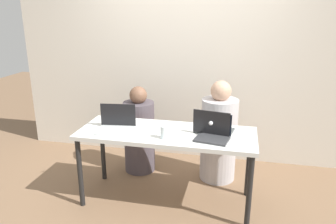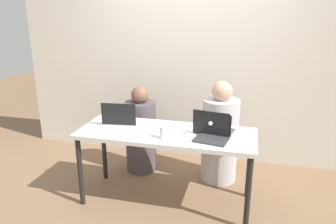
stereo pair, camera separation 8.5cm
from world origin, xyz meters
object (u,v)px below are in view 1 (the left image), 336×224
Objects in this scene: person_on_left at (139,134)px; laptop_back_right at (213,128)px; laptop_front_left at (116,125)px; water_glass_center at (164,133)px; laptop_front_right at (213,134)px; person_on_right at (219,137)px.

person_on_left reaches higher than laptop_back_right.
laptop_front_left is (-0.94, -0.13, 0.00)m from laptop_back_right.
laptop_front_right is at bearing 11.73° from water_glass_center.
person_on_left reaches higher than laptop_front_right.
laptop_front_left reaches higher than water_glass_center.
laptop_back_right is 0.49m from water_glass_center.
water_glass_center is (-0.46, -0.76, 0.29)m from person_on_right.
laptop_front_left is at bearing 167.41° from water_glass_center.
laptop_back_right is 0.94m from laptop_front_left.
laptop_front_right is (0.93, -0.67, 0.34)m from person_on_left.
laptop_back_right reaches higher than water_glass_center.
laptop_front_right is 2.83× the size of water_glass_center.
person_on_right is 0.73m from laptop_front_right.
laptop_front_left is at bearing 102.55° from person_on_left.
laptop_front_right is at bearing 79.23° from person_on_right.
person_on_left is 1.20m from laptop_front_right.
person_on_left is 0.74m from laptop_front_left.
laptop_front_right is 0.87× the size of laptop_front_left.
person_on_right is 3.04× the size of laptop_front_left.
laptop_back_right is at bearing 28.98° from water_glass_center.
water_glass_center is (-0.43, -0.24, -0.00)m from laptop_back_right.
person_on_right reaches higher than person_on_left.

